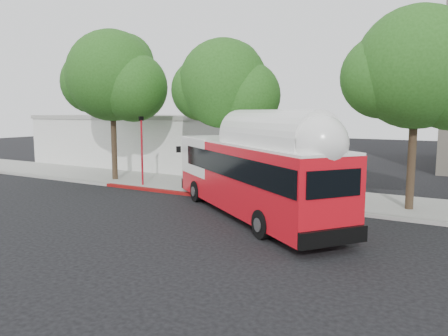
# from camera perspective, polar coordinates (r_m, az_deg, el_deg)

# --- Properties ---
(ground) EXTENTS (120.00, 120.00, 0.00)m
(ground) POSITION_cam_1_polar(r_m,az_deg,el_deg) (19.80, -6.47, -6.00)
(ground) COLOR black
(ground) RESTS_ON ground
(sidewalk) EXTENTS (60.00, 5.00, 0.15)m
(sidewalk) POSITION_cam_1_polar(r_m,az_deg,el_deg) (25.17, 2.46, -2.90)
(sidewalk) COLOR gray
(sidewalk) RESTS_ON ground
(curb_strip) EXTENTS (60.00, 0.30, 0.15)m
(curb_strip) POSITION_cam_1_polar(r_m,az_deg,el_deg) (22.94, -0.61, -3.90)
(curb_strip) COLOR gray
(curb_strip) RESTS_ON ground
(red_curb_segment) EXTENTS (10.00, 0.32, 0.16)m
(red_curb_segment) POSITION_cam_1_polar(r_m,az_deg,el_deg) (24.60, -6.61, -3.17)
(red_curb_segment) COLOR maroon
(red_curb_segment) RESTS_ON ground
(street_tree_left) EXTENTS (6.67, 5.80, 9.74)m
(street_tree_left) POSITION_cam_1_polar(r_m,az_deg,el_deg) (29.12, -13.67, 11.20)
(street_tree_left) COLOR #2D2116
(street_tree_left) RESTS_ON ground
(street_tree_mid) EXTENTS (5.75, 5.00, 8.62)m
(street_tree_mid) POSITION_cam_1_polar(r_m,az_deg,el_deg) (24.70, 0.81, 10.50)
(street_tree_mid) COLOR #2D2116
(street_tree_mid) RESTS_ON ground
(street_tree_right) EXTENTS (6.21, 5.40, 9.18)m
(street_tree_right) POSITION_cam_1_polar(r_m,az_deg,el_deg) (21.40, 25.04, 11.23)
(street_tree_right) COLOR #2D2116
(street_tree_right) RESTS_ON ground
(low_commercial_bldg) EXTENTS (16.20, 10.20, 4.25)m
(low_commercial_bldg) POSITION_cam_1_polar(r_m,az_deg,el_deg) (39.05, -10.63, 3.72)
(low_commercial_bldg) COLOR silver
(low_commercial_bldg) RESTS_ON ground
(transit_bus) EXTENTS (11.40, 9.25, 3.73)m
(transit_bus) POSITION_cam_1_polar(r_m,az_deg,el_deg) (18.98, 3.60, -1.19)
(transit_bus) COLOR red
(transit_bus) RESTS_ON ground
(signal_pole) EXTENTS (0.12, 0.40, 4.27)m
(signal_pole) POSITION_cam_1_polar(r_m,az_deg,el_deg) (26.72, -10.67, 2.17)
(signal_pole) COLOR #B11220
(signal_pole) RESTS_ON ground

